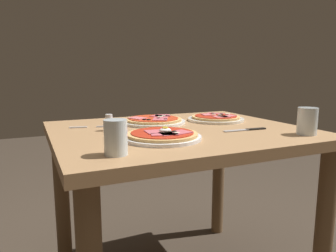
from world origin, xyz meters
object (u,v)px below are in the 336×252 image
pizza_foreground (162,136)px  fork (85,127)px  pizza_across_right (216,118)px  pizza_across_left (154,121)px  salt_shaker (109,123)px  knife (248,130)px  water_glass_near (307,123)px  dining_table (179,157)px  water_glass_far (116,140)px

pizza_foreground → fork: 0.41m
pizza_foreground → pizza_across_right: bearing=35.3°
pizza_across_right → fork: size_ratio=1.75×
pizza_across_left → pizza_across_right: 0.31m
salt_shaker → pizza_across_right: bearing=5.3°
knife → pizza_across_left: bearing=130.8°
pizza_across_right → knife: size_ratio=1.40×
water_glass_near → fork: (-0.74, 0.50, -0.04)m
pizza_across_right → knife: pizza_across_right is taller
pizza_across_left → pizza_across_right: same height
pizza_across_right → salt_shaker: 0.55m
dining_table → pizza_foreground: pizza_foreground is taller
pizza_across_right → fork: bearing=174.6°
pizza_foreground → knife: 0.39m
pizza_across_left → pizza_across_right: size_ratio=1.08×
water_glass_far → pizza_across_right: bearing=35.1°
dining_table → pizza_foreground: size_ratio=3.68×
pizza_foreground → water_glass_far: 0.25m
pizza_across_right → water_glass_far: 0.76m
pizza_foreground → pizza_across_right: size_ratio=1.02×
pizza_across_right → pizza_across_left: bearing=170.6°
fork → water_glass_near: bearing=-33.8°
pizza_across_left → knife: 0.43m
dining_table → pizza_across_right: pizza_across_right is taller
dining_table → fork: bearing=152.8°
pizza_across_left → water_glass_far: bearing=-122.5°
pizza_foreground → knife: pizza_foreground is taller
pizza_across_right → water_glass_far: size_ratio=2.67×
water_glass_near → knife: water_glass_near is taller
water_glass_near → knife: size_ratio=0.53×
pizza_across_right → pizza_foreground: bearing=-144.7°
pizza_foreground → water_glass_far: (-0.21, -0.14, 0.03)m
pizza_across_left → water_glass_near: (0.43, -0.49, 0.03)m
pizza_foreground → water_glass_near: bearing=-15.5°
fork → knife: (0.60, -0.34, 0.00)m
water_glass_far → fork: (-0.00, 0.49, -0.04)m
water_glass_near → fork: size_ratio=0.66×
dining_table → salt_shaker: salt_shaker is taller
fork → water_glass_far: bearing=-89.6°
water_glass_far → salt_shaker: size_ratio=1.53×
knife → water_glass_near: bearing=-47.7°
water_glass_far → knife: size_ratio=0.52×
dining_table → pizza_across_left: 0.23m
fork → pizza_across_right: bearing=-5.4°
water_glass_near → salt_shaker: (-0.67, 0.39, -0.01)m
pizza_across_right → fork: pizza_across_right is taller
dining_table → pizza_across_right: 0.32m
pizza_foreground → knife: size_ratio=1.42×
water_glass_near → water_glass_far: bearing=179.6°
pizza_across_left → fork: (-0.31, 0.01, -0.01)m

